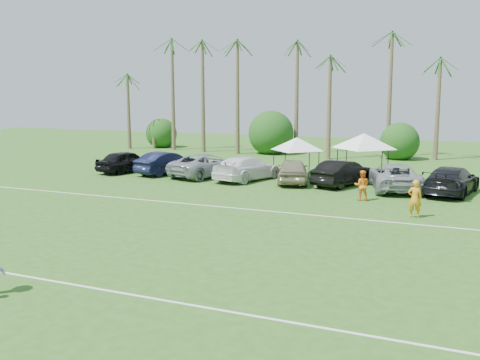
% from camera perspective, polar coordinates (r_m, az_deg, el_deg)
% --- Properties ---
extents(ground, '(120.00, 120.00, 0.00)m').
position_cam_1_polar(ground, '(16.42, -24.11, -12.02)').
color(ground, '#2D5D1C').
rests_on(ground, ground).
extents(field_lines, '(80.00, 12.10, 0.01)m').
position_cam_1_polar(field_lines, '(22.30, -8.87, -5.77)').
color(field_lines, white).
rests_on(field_lines, ground).
extents(palm_tree_0, '(2.40, 2.40, 8.90)m').
position_cam_1_polar(palm_tree_0, '(58.76, -11.87, 10.69)').
color(palm_tree_0, brown).
rests_on(palm_tree_0, ground).
extents(palm_tree_1, '(2.40, 2.40, 9.90)m').
position_cam_1_polar(palm_tree_1, '(56.09, -7.61, 11.78)').
color(palm_tree_1, brown).
rests_on(palm_tree_1, ground).
extents(palm_tree_2, '(2.40, 2.40, 10.90)m').
position_cam_1_polar(palm_tree_2, '(53.77, -2.93, 12.88)').
color(palm_tree_2, brown).
rests_on(palm_tree_2, ground).
extents(palm_tree_3, '(2.40, 2.40, 11.90)m').
position_cam_1_polar(palm_tree_3, '(52.21, 1.13, 13.94)').
color(palm_tree_3, brown).
rests_on(palm_tree_3, ground).
extents(palm_tree_4, '(2.40, 2.40, 8.90)m').
position_cam_1_polar(palm_tree_4, '(50.70, 5.40, 11.12)').
color(palm_tree_4, brown).
rests_on(palm_tree_4, ground).
extents(palm_tree_5, '(2.40, 2.40, 9.90)m').
position_cam_1_polar(palm_tree_5, '(49.66, 9.91, 12.07)').
color(palm_tree_5, brown).
rests_on(palm_tree_5, ground).
extents(palm_tree_6, '(2.40, 2.40, 10.90)m').
position_cam_1_polar(palm_tree_6, '(48.94, 14.62, 12.97)').
color(palm_tree_6, brown).
rests_on(palm_tree_6, ground).
extents(palm_tree_7, '(2.40, 2.40, 11.90)m').
position_cam_1_polar(palm_tree_7, '(48.56, 19.47, 13.79)').
color(palm_tree_7, brown).
rests_on(palm_tree_7, ground).
extents(bush_tree_0, '(4.00, 4.00, 4.00)m').
position_cam_1_polar(bush_tree_0, '(58.05, -8.68, 5.19)').
color(bush_tree_0, brown).
rests_on(bush_tree_0, ground).
extents(bush_tree_1, '(4.00, 4.00, 4.00)m').
position_cam_1_polar(bush_tree_1, '(52.40, 3.55, 4.86)').
color(bush_tree_1, brown).
rests_on(bush_tree_1, ground).
extents(bush_tree_2, '(4.00, 4.00, 4.00)m').
position_cam_1_polar(bush_tree_2, '(49.69, 16.74, 4.25)').
color(bush_tree_2, brown).
rests_on(bush_tree_2, ground).
extents(sideline_player_a, '(0.73, 0.56, 1.79)m').
position_cam_1_polar(sideline_player_a, '(26.19, 18.15, -1.90)').
color(sideline_player_a, orange).
rests_on(sideline_player_a, ground).
extents(sideline_player_b, '(0.90, 0.76, 1.65)m').
position_cam_1_polar(sideline_player_b, '(29.64, 12.87, -0.56)').
color(sideline_player_b, orange).
rests_on(sideline_player_b, ground).
extents(canopy_tent_left, '(3.92, 3.92, 3.18)m').
position_cam_1_polar(canopy_tent_left, '(37.57, 6.11, 4.54)').
color(canopy_tent_left, black).
rests_on(canopy_tent_left, ground).
extents(canopy_tent_right, '(4.46, 4.46, 3.61)m').
position_cam_1_polar(canopy_tent_right, '(37.09, 13.11, 4.87)').
color(canopy_tent_right, black).
rests_on(canopy_tent_right, ground).
extents(parked_car_0, '(3.01, 5.05, 1.61)m').
position_cam_1_polar(parked_car_0, '(40.30, -12.01, 1.97)').
color(parked_car_0, black).
rests_on(parked_car_0, ground).
extents(parked_car_1, '(2.88, 5.16, 1.61)m').
position_cam_1_polar(parked_car_1, '(38.85, -7.86, 1.82)').
color(parked_car_1, '#111533').
rests_on(parked_car_1, ground).
extents(parked_car_2, '(4.17, 6.31, 1.61)m').
position_cam_1_polar(parked_car_2, '(37.36, -3.61, 1.60)').
color(parked_car_2, '#949A9F').
rests_on(parked_car_2, ground).
extents(parked_car_3, '(3.67, 5.96, 1.61)m').
position_cam_1_polar(parked_car_3, '(35.78, 0.76, 1.28)').
color(parked_car_3, white).
rests_on(parked_car_3, ground).
extents(parked_car_4, '(3.22, 5.08, 1.61)m').
position_cam_1_polar(parked_car_4, '(34.70, 5.64, 0.99)').
color(parked_car_4, gray).
rests_on(parked_car_4, ground).
extents(parked_car_5, '(3.20, 5.18, 1.61)m').
position_cam_1_polar(parked_car_5, '(34.20, 10.91, 0.74)').
color(parked_car_5, black).
rests_on(parked_car_5, ground).
extents(parked_car_6, '(4.10, 6.30, 1.61)m').
position_cam_1_polar(parked_car_6, '(33.39, 16.16, 0.35)').
color(parked_car_6, '#949AA1').
rests_on(parked_car_6, ground).
extents(parked_car_7, '(3.29, 5.89, 1.61)m').
position_cam_1_polar(parked_car_7, '(33.06, 21.64, -0.02)').
color(parked_car_7, black).
rests_on(parked_car_7, ground).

